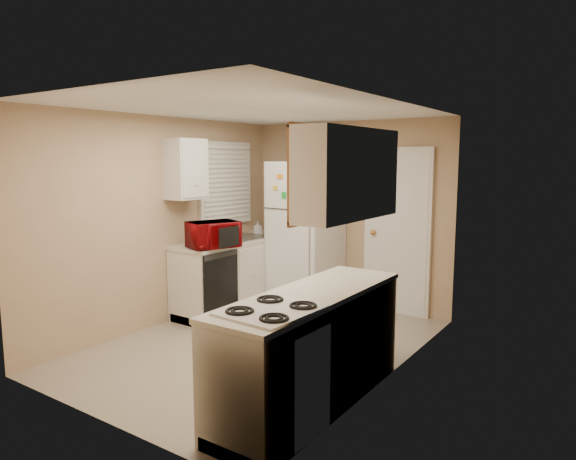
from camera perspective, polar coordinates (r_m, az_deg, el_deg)
The scene contains 19 objects.
floor at distance 5.46m, azimuth -3.03°, elevation -12.64°, with size 3.80×3.80×0.00m, color #B4A592.
ceiling at distance 5.14m, azimuth -3.23°, elevation 13.29°, with size 3.80×3.80×0.00m, color white.
wall_left at distance 6.11m, azimuth -13.61°, elevation 0.94°, with size 3.80×3.80×0.00m, color tan.
wall_right at distance 4.47m, azimuth 11.30°, elevation -1.46°, with size 3.80×3.80×0.00m, color tan.
wall_back at distance 6.77m, azimuth 6.70°, elevation 1.75°, with size 2.80×2.80×0.00m, color tan.
wall_front at distance 3.86m, azimuth -20.55°, elevation -3.28°, with size 2.80×2.80×0.00m, color tan.
left_counter at distance 6.67m, azimuth -5.90°, elevation -4.85°, with size 0.60×1.80×0.90m, color silver.
dishwasher at distance 6.04m, azimuth -7.48°, elevation -5.84°, with size 0.03×0.58×0.72m, color black.
sink at distance 6.71m, azimuth -5.13°, elevation -1.21°, with size 0.54×0.74×0.16m, color gray.
microwave at distance 5.97m, azimuth -8.32°, elevation -0.53°, with size 0.31×0.55×0.37m, color maroon.
soap_bottle at distance 7.03m, azimuth -3.37°, elevation 0.38°, with size 0.08×0.08×0.17m, color beige.
window_blinds at distance 6.80m, azimuth -6.90°, elevation 5.16°, with size 0.10×0.98×1.08m, color silver.
upper_cabinet_left at distance 6.12m, azimuth -11.30°, elevation 6.65°, with size 0.30×0.45×0.70m, color silver.
refrigerator at distance 6.68m, azimuth 2.00°, elevation -0.50°, with size 0.78×0.75×1.89m, color white.
cabinet_over_fridge at distance 6.79m, azimuth 3.19°, elevation 8.58°, with size 0.70×0.30×0.40m, color silver.
interior_door at distance 6.46m, azimuth 12.01°, elevation -0.26°, with size 0.86×0.06×2.08m, color white.
right_counter at distance 4.10m, azimuth 2.54°, elevation -13.02°, with size 0.60×2.00×0.90m, color silver.
stove at distance 3.67m, azimuth -1.76°, elevation -16.60°, with size 0.53×0.65×0.79m, color white.
upper_cabinet_right at distance 4.02m, azimuth 6.75°, elevation 6.22°, with size 0.30×1.20×0.70m, color silver.
Camera 1 is at (3.11, -4.07, 1.91)m, focal length 32.00 mm.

